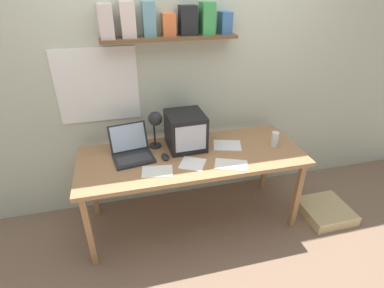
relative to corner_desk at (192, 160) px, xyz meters
name	(u,v)px	position (x,y,z in m)	size (l,w,h in m)	color
ground_plane	(192,219)	(0.00, 0.00, -0.65)	(12.00, 12.00, 0.00)	#856854
back_wall	(178,68)	(-0.01, 0.46, 0.66)	(5.60, 0.24, 2.60)	beige
corner_desk	(192,160)	(0.00, 0.00, 0.00)	(1.85, 0.72, 0.71)	#AA784E
crt_monitor	(186,131)	(-0.02, 0.15, 0.21)	(0.32, 0.34, 0.31)	black
laptop	(131,149)	(-0.48, 0.10, 0.12)	(0.35, 0.35, 0.24)	#232326
desk_lamp	(155,122)	(-0.27, 0.15, 0.32)	(0.12, 0.18, 0.35)	#232326
juice_glass	(275,140)	(0.73, -0.03, 0.11)	(0.06, 0.06, 0.13)	white
computer_mouse	(165,157)	(-0.23, -0.01, 0.07)	(0.07, 0.11, 0.03)	#232326
open_notebook	(231,164)	(0.26, -0.22, 0.06)	(0.29, 0.24, 0.00)	white
loose_paper_near_laptop	(227,145)	(0.34, 0.07, 0.06)	(0.28, 0.25, 0.00)	white
loose_paper_near_monitor	(193,164)	(-0.03, -0.14, 0.06)	(0.25, 0.25, 0.00)	white
printed_handout	(157,171)	(-0.32, -0.18, 0.06)	(0.25, 0.19, 0.00)	white
floor_cushion	(325,211)	(1.25, -0.26, -0.60)	(0.43, 0.43, 0.10)	#CFB480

